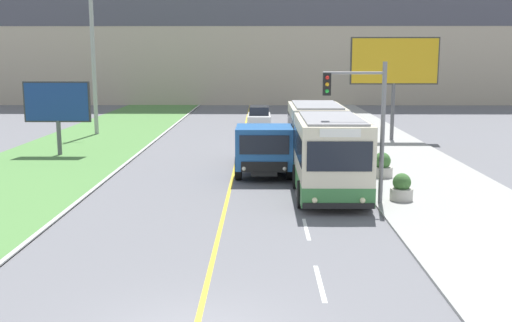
% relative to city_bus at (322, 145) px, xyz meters
% --- Properties ---
extents(lane_marking_centre, '(2.88, 140.00, 0.01)m').
position_rel_city_bus_xyz_m(lane_marking_centre, '(-3.67, -14.09, -1.60)').
color(lane_marking_centre, gold).
rests_on(lane_marking_centre, ground_plane).
extents(city_bus, '(2.68, 11.83, 3.15)m').
position_rel_city_bus_xyz_m(city_bus, '(0.00, 0.00, 0.00)').
color(city_bus, beige).
rests_on(city_bus, ground_plane).
extents(dump_truck, '(2.59, 7.09, 2.35)m').
position_rel_city_bus_xyz_m(dump_truck, '(-2.53, 1.57, -0.39)').
color(dump_truck, black).
rests_on(dump_truck, ground_plane).
extents(car_distant, '(1.80, 4.30, 1.45)m').
position_rel_city_bus_xyz_m(car_distant, '(-2.86, 21.99, -0.91)').
color(car_distant, silver).
rests_on(car_distant, ground_plane).
extents(utility_pole_far, '(1.80, 0.28, 11.56)m').
position_rel_city_bus_xyz_m(utility_pole_far, '(-14.22, 15.74, 4.23)').
color(utility_pole_far, '#9E9E99').
rests_on(utility_pole_far, ground_plane).
extents(traffic_light_mast, '(2.28, 0.32, 5.24)m').
position_rel_city_bus_xyz_m(traffic_light_mast, '(1.06, -4.17, 1.76)').
color(traffic_light_mast, slate).
rests_on(traffic_light_mast, ground_plane).
extents(billboard_large, '(5.60, 0.24, 6.60)m').
position_rel_city_bus_xyz_m(billboard_large, '(5.78, 12.76, 3.34)').
color(billboard_large, '#59595B').
rests_on(billboard_large, ground_plane).
extents(billboard_small, '(3.62, 0.24, 4.07)m').
position_rel_city_bus_xyz_m(billboard_small, '(-13.85, 6.85, 1.24)').
color(billboard_small, '#59595B').
rests_on(billboard_small, ground_plane).
extents(planter_round_near, '(0.85, 0.85, 1.03)m').
position_rel_city_bus_xyz_m(planter_round_near, '(2.63, -3.79, -1.07)').
color(planter_round_near, '#B7B2A8').
rests_on(planter_round_near, sidewalk_right).
extents(planter_round_second, '(0.97, 0.97, 1.12)m').
position_rel_city_bus_xyz_m(planter_round_second, '(2.75, 0.60, -1.03)').
color(planter_round_second, '#B7B2A8').
rests_on(planter_round_second, sidewalk_right).
extents(planter_round_third, '(0.85, 0.85, 0.98)m').
position_rel_city_bus_xyz_m(planter_round_third, '(2.57, 4.99, -1.09)').
color(planter_round_third, '#B7B2A8').
rests_on(planter_round_third, sidewalk_right).
extents(planter_round_far, '(0.96, 0.96, 1.12)m').
position_rel_city_bus_xyz_m(planter_round_far, '(2.62, 9.38, -1.03)').
color(planter_round_far, '#B7B2A8').
rests_on(planter_round_far, sidewalk_right).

